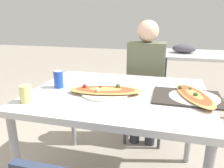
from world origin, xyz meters
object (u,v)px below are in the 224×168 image
at_px(drink_glass, 26,94).
at_px(pizza_second, 194,96).
at_px(dining_table, 118,102).
at_px(pizza_main, 105,91).
at_px(chair_far_seated, 146,93).
at_px(person_seated, 146,75).
at_px(soda_can, 58,79).

bearing_deg(drink_glass, pizza_second, 17.34).
height_order(dining_table, pizza_main, pizza_main).
relative_size(chair_far_seated, drink_glass, 8.09).
bearing_deg(dining_table, drink_glass, -147.71).
bearing_deg(drink_glass, dining_table, 32.29).
height_order(person_seated, soda_can, person_seated).
distance_m(drink_glass, pizza_second, 1.03).
relative_size(chair_far_seated, pizza_second, 1.77).
bearing_deg(pizza_main, person_seated, 75.29).
bearing_deg(chair_far_seated, person_seated, 90.00).
xyz_separation_m(pizza_main, pizza_second, (0.57, 0.04, -0.00)).
distance_m(soda_can, drink_glass, 0.31).
xyz_separation_m(pizza_main, soda_can, (-0.36, 0.04, 0.04)).
xyz_separation_m(dining_table, person_seated, (0.12, 0.69, 0.02)).
xyz_separation_m(person_seated, pizza_second, (0.37, -0.69, 0.07)).
height_order(person_seated, pizza_second, person_seated).
xyz_separation_m(person_seated, drink_glass, (-0.61, -1.00, 0.10)).
bearing_deg(pizza_second, drink_glass, -162.66).
xyz_separation_m(person_seated, soda_can, (-0.56, -0.69, 0.11)).
xyz_separation_m(dining_table, pizza_second, (0.49, -0.00, 0.09)).
relative_size(person_seated, pizza_main, 2.39).
distance_m(dining_table, chair_far_seated, 0.83).
relative_size(chair_far_seated, pizza_main, 1.65).
relative_size(dining_table, soda_can, 9.56).
distance_m(dining_table, soda_can, 0.46).
height_order(dining_table, person_seated, person_seated).
distance_m(chair_far_seated, pizza_second, 0.93).
bearing_deg(pizza_main, drink_glass, -147.67).
bearing_deg(chair_far_seated, soda_can, 55.36).
xyz_separation_m(chair_far_seated, pizza_main, (-0.19, -0.84, 0.29)).
bearing_deg(soda_can, person_seated, 51.32).
height_order(dining_table, soda_can, soda_can).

